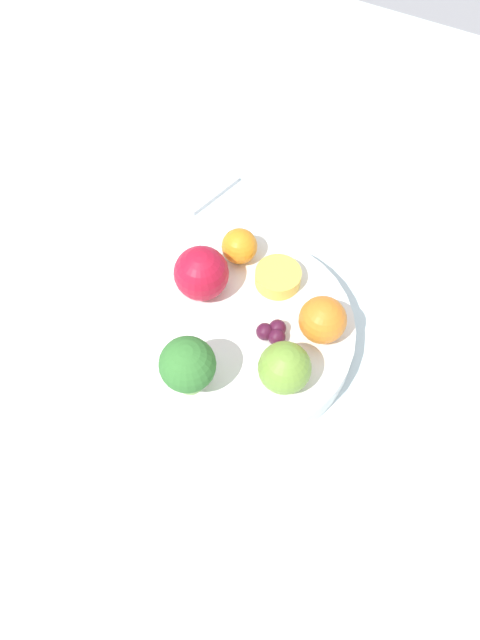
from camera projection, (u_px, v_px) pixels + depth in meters
ground_plane at (240, 350)px, 0.65m from camera, size 6.00×6.00×0.00m
table_surface at (240, 345)px, 0.64m from camera, size 1.20×1.20×0.02m
bowl at (240, 333)px, 0.62m from camera, size 0.23×0.23×0.03m
broccoli at (188, 366)px, 0.55m from camera, size 0.05×0.05×0.06m
apple_red at (201, 273)px, 0.61m from camera, size 0.05×0.05×0.05m
apple_green at (285, 368)px, 0.56m from camera, size 0.05×0.05×0.05m
orange_front at (239, 246)px, 0.64m from camera, size 0.04×0.04×0.04m
orange_back at (323, 320)px, 0.59m from camera, size 0.05×0.05×0.05m
grape_cluster at (272, 333)px, 0.60m from camera, size 0.03×0.03×0.02m
small_cup at (278, 277)px, 0.63m from camera, size 0.05×0.05×0.02m
spoon at (212, 193)px, 0.73m from camera, size 0.04×0.08×0.01m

